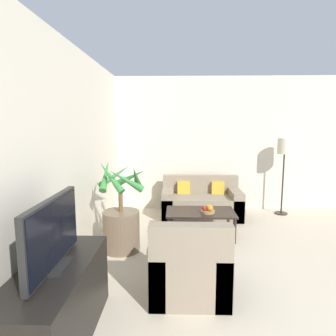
# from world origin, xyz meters

# --- Properties ---
(wall_back) EXTENTS (8.21, 0.06, 2.70)m
(wall_back) POSITION_xyz_m (0.00, 5.66, 1.35)
(wall_back) COLOR beige
(wall_back) RESTS_ON ground_plane
(wall_left) EXTENTS (0.06, 7.23, 2.70)m
(wall_left) POSITION_xyz_m (-3.34, 2.81, 1.35)
(wall_left) COLOR beige
(wall_left) RESTS_ON ground_plane
(tv_console) EXTENTS (0.51, 1.34, 0.65)m
(tv_console) POSITION_xyz_m (-3.02, 1.67, 0.32)
(tv_console) COLOR black
(tv_console) RESTS_ON ground_plane
(television) EXTENTS (0.18, 0.93, 0.55)m
(television) POSITION_xyz_m (-3.02, 1.67, 0.92)
(television) COLOR black
(television) RESTS_ON tv_console
(potted_palm) EXTENTS (0.73, 0.74, 1.30)m
(potted_palm) POSITION_xyz_m (-2.83, 3.49, 0.42)
(potted_palm) COLOR brown
(potted_palm) RESTS_ON ground_plane
(sofa_loveseat) EXTENTS (1.48, 0.79, 0.75)m
(sofa_loveseat) POSITION_xyz_m (-1.60, 5.08, 0.27)
(sofa_loveseat) COLOR gray
(sofa_loveseat) RESTS_ON ground_plane
(floor_lamp) EXTENTS (0.27, 0.27, 1.49)m
(floor_lamp) POSITION_xyz_m (0.00, 5.28, 1.23)
(floor_lamp) COLOR #2D2823
(floor_lamp) RESTS_ON ground_plane
(coffee_table) EXTENTS (1.06, 0.63, 0.41)m
(coffee_table) POSITION_xyz_m (-1.69, 4.04, 0.36)
(coffee_table) COLOR black
(coffee_table) RESTS_ON ground_plane
(fruit_bowl) EXTENTS (0.21, 0.21, 0.04)m
(fruit_bowl) POSITION_xyz_m (-1.59, 3.95, 0.43)
(fruit_bowl) COLOR #997A4C
(fruit_bowl) RESTS_ON coffee_table
(apple_red) EXTENTS (0.07, 0.07, 0.07)m
(apple_red) POSITION_xyz_m (-1.64, 3.94, 0.48)
(apple_red) COLOR red
(apple_red) RESTS_ON fruit_bowl
(apple_green) EXTENTS (0.08, 0.08, 0.08)m
(apple_green) POSITION_xyz_m (-1.57, 4.01, 0.49)
(apple_green) COLOR olive
(apple_green) RESTS_ON fruit_bowl
(orange_fruit) EXTENTS (0.09, 0.09, 0.09)m
(orange_fruit) POSITION_xyz_m (-1.56, 3.92, 0.49)
(orange_fruit) COLOR orange
(orange_fruit) RESTS_ON fruit_bowl
(armchair) EXTENTS (0.78, 0.82, 0.84)m
(armchair) POSITION_xyz_m (-1.94, 2.43, 0.27)
(armchair) COLOR gray
(armchair) RESTS_ON ground_plane
(ottoman) EXTENTS (0.55, 0.53, 0.35)m
(ottoman) POSITION_xyz_m (-1.94, 3.25, 0.17)
(ottoman) COLOR gray
(ottoman) RESTS_ON ground_plane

